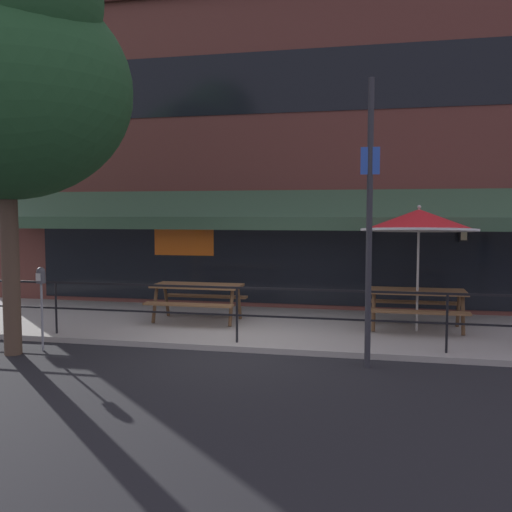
# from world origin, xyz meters

# --- Properties ---
(ground_plane) EXTENTS (120.00, 120.00, 0.00)m
(ground_plane) POSITION_xyz_m (0.00, 0.00, 0.00)
(ground_plane) COLOR black
(patio_deck) EXTENTS (15.00, 4.00, 0.10)m
(patio_deck) POSITION_xyz_m (0.00, 2.00, 0.05)
(patio_deck) COLOR #9E998E
(patio_deck) RESTS_ON ground
(restaurant_building) EXTENTS (15.00, 1.60, 7.59)m
(restaurant_building) POSITION_xyz_m (0.00, 4.22, 3.77)
(restaurant_building) COLOR brown
(restaurant_building) RESTS_ON ground
(patio_railing) EXTENTS (13.84, 0.04, 0.97)m
(patio_railing) POSITION_xyz_m (0.00, 0.30, 0.80)
(patio_railing) COLOR black
(patio_railing) RESTS_ON patio_deck
(picnic_table_left) EXTENTS (1.80, 1.42, 0.76)m
(picnic_table_left) POSITION_xyz_m (-1.26, 1.96, 0.71)
(picnic_table_left) COLOR brown
(picnic_table_left) RESTS_ON patio_deck
(picnic_table_centre) EXTENTS (1.80, 1.42, 0.76)m
(picnic_table_centre) POSITION_xyz_m (3.09, 2.07, 0.71)
(picnic_table_centre) COLOR brown
(picnic_table_centre) RESTS_ON patio_deck
(patio_umbrella_centre) EXTENTS (2.14, 2.14, 2.38)m
(patio_umbrella_centre) POSITION_xyz_m (3.09, 1.94, 2.18)
(patio_umbrella_centre) COLOR #B7B2A8
(patio_umbrella_centre) RESTS_ON patio_deck
(parking_meter_near) EXTENTS (0.15, 0.16, 1.42)m
(parking_meter_near) POSITION_xyz_m (-3.18, -0.56, 1.15)
(parking_meter_near) COLOR gray
(parking_meter_near) RESTS_ON ground
(street_sign_pole) EXTENTS (0.28, 0.09, 4.30)m
(street_sign_pole) POSITION_xyz_m (2.23, -0.45, 2.21)
(street_sign_pole) COLOR #2D2D33
(street_sign_pole) RESTS_ON ground
(street_tree_curbside) EXTENTS (4.09, 3.68, 6.63)m
(street_tree_curbside) POSITION_xyz_m (-3.39, -0.98, 4.50)
(street_tree_curbside) COLOR brown
(street_tree_curbside) RESTS_ON ground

